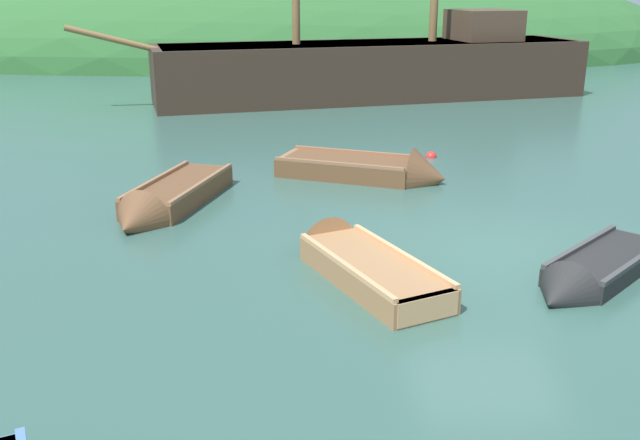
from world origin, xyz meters
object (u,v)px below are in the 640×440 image
(rowboat_outer_right, at_px, (167,202))
(rowboat_portside, at_px, (355,264))
(rowboat_outer_left, at_px, (373,172))
(buoy_red, at_px, (431,157))
(sailing_ship, at_px, (375,77))
(rowboat_far, at_px, (592,276))

(rowboat_outer_right, bearing_deg, rowboat_portside, 62.66)
(rowboat_outer_left, bearing_deg, rowboat_portside, -77.04)
(rowboat_portside, xyz_separation_m, buoy_red, (2.51, 7.23, -0.13))
(sailing_ship, height_order, rowboat_outer_left, sailing_ship)
(rowboat_outer_right, distance_m, rowboat_far, 7.66)
(rowboat_outer_left, distance_m, buoy_red, 2.57)
(rowboat_outer_right, distance_m, buoy_red, 7.07)
(rowboat_outer_right, relative_size, buoy_red, 13.54)
(rowboat_outer_right, bearing_deg, rowboat_outer_left, 132.94)
(sailing_ship, xyz_separation_m, buoy_red, (0.34, -9.44, -0.78))
(rowboat_outer_left, bearing_deg, buoy_red, 71.80)
(sailing_ship, height_order, buoy_red, sailing_ship)
(rowboat_outer_right, height_order, rowboat_outer_left, rowboat_outer_left)
(sailing_ship, distance_m, rowboat_portside, 16.82)
(buoy_red, bearing_deg, sailing_ship, 92.05)
(rowboat_outer_right, height_order, rowboat_far, rowboat_outer_right)
(sailing_ship, distance_m, rowboat_outer_right, 14.53)
(rowboat_portside, xyz_separation_m, rowboat_far, (3.39, -0.47, -0.04))
(rowboat_far, relative_size, buoy_red, 9.98)
(sailing_ship, xyz_separation_m, rowboat_outer_right, (-5.49, -13.44, -0.64))
(rowboat_far, bearing_deg, rowboat_outer_right, -72.47)
(rowboat_outer_left, height_order, rowboat_far, rowboat_outer_left)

